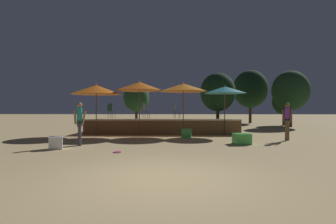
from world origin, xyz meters
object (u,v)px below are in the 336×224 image
at_px(bistro_chair_1, 145,109).
at_px(background_tree_1, 284,102).
at_px(cube_seat_0, 56,143).
at_px(patio_umbrella_0, 183,88).
at_px(background_tree_3, 136,98).
at_px(cube_seat_1, 242,139).
at_px(patio_umbrella_2, 139,86).
at_px(background_tree_2, 250,89).
at_px(patio_umbrella_1, 96,90).
at_px(background_tree_0, 290,91).
at_px(background_tree_4, 218,92).
at_px(person_1, 80,122).
at_px(person_0, 287,120).
at_px(bistro_chair_2, 111,109).
at_px(bistro_chair_0, 176,109).
at_px(frisbee_disc, 118,152).
at_px(patio_umbrella_3, 225,90).
at_px(cube_seat_2, 187,133).

xyz_separation_m(bistro_chair_1, background_tree_1, (11.14, 7.60, 0.58)).
bearing_deg(bistro_chair_1, cube_seat_0, 175.59).
bearing_deg(patio_umbrella_0, background_tree_3, 109.55).
height_order(cube_seat_0, cube_seat_1, cube_seat_0).
xyz_separation_m(patio_umbrella_2, cube_seat_1, (4.69, -3.31, -2.44)).
bearing_deg(background_tree_2, patio_umbrella_2, -127.62).
distance_m(patio_umbrella_1, background_tree_0, 14.99).
bearing_deg(patio_umbrella_0, background_tree_4, 68.60).
bearing_deg(background_tree_0, background_tree_2, 106.77).
height_order(patio_umbrella_0, person_1, patio_umbrella_0).
distance_m(patio_umbrella_1, patio_umbrella_2, 2.36).
bearing_deg(person_0, patio_umbrella_2, -63.85).
height_order(person_1, background_tree_3, background_tree_3).
relative_size(bistro_chair_2, background_tree_2, 0.17).
distance_m(cube_seat_0, background_tree_3, 17.99).
xyz_separation_m(cube_seat_1, bistro_chair_0, (-2.72, 5.08, 1.19)).
xyz_separation_m(frisbee_disc, background_tree_2, (9.33, 17.68, 3.37)).
relative_size(patio_umbrella_0, patio_umbrella_3, 1.06).
xyz_separation_m(cube_seat_0, background_tree_1, (13.66, 13.56, 1.77)).
bearing_deg(background_tree_2, person_1, -124.77).
relative_size(cube_seat_2, bistro_chair_2, 0.60).
xyz_separation_m(cube_seat_0, cube_seat_2, (4.87, 3.83, -0.00)).
xyz_separation_m(cube_seat_0, bistro_chair_0, (4.31, 6.60, 1.19)).
bearing_deg(bistro_chair_1, frisbee_disc, -162.60).
bearing_deg(cube_seat_2, bistro_chair_1, 137.74).
bearing_deg(patio_umbrella_1, background_tree_0, 26.98).
bearing_deg(bistro_chair_2, frisbee_disc, 124.31).
bearing_deg(background_tree_2, background_tree_4, -134.62).
relative_size(patio_umbrella_0, bistro_chair_0, 3.23).
relative_size(patio_umbrella_2, cube_seat_2, 5.51).
xyz_separation_m(background_tree_2, background_tree_4, (-3.84, -3.89, -0.55)).
bearing_deg(patio_umbrella_2, bistro_chair_1, 81.43).
distance_m(patio_umbrella_2, background_tree_4, 9.96).
distance_m(patio_umbrella_1, patio_umbrella_3, 7.00).
bearing_deg(patio_umbrella_3, background_tree_1, 51.97).
distance_m(patio_umbrella_1, background_tree_3, 13.03).
distance_m(patio_umbrella_0, background_tree_0, 10.82).
distance_m(cube_seat_2, frisbee_disc, 5.15).
distance_m(bistro_chair_1, background_tree_0, 12.29).
relative_size(bistro_chair_2, background_tree_3, 0.22).
bearing_deg(cube_seat_1, frisbee_disc, -154.60).
bearing_deg(bistro_chair_0, patio_umbrella_1, 125.81).
distance_m(person_1, background_tree_2, 19.76).
relative_size(bistro_chair_1, bistro_chair_2, 1.00).
bearing_deg(bistro_chair_0, background_tree_2, -22.23).
height_order(person_0, background_tree_1, background_tree_1).
height_order(bistro_chair_2, background_tree_4, background_tree_4).
relative_size(patio_umbrella_0, background_tree_4, 0.65).
relative_size(patio_umbrella_2, bistro_chair_2, 3.31).
relative_size(frisbee_disc, background_tree_0, 0.06).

